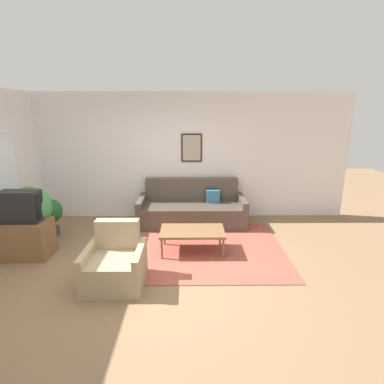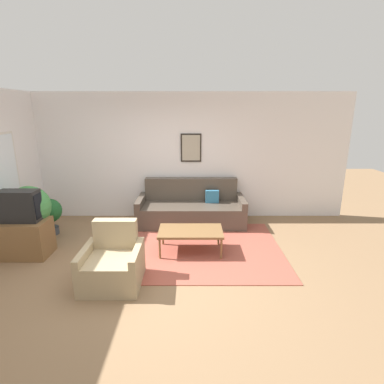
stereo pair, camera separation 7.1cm
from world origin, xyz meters
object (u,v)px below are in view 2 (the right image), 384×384
(couch, at_px, (192,209))
(coffee_table, at_px, (192,232))
(tv, at_px, (21,206))
(potted_plant_tall, at_px, (31,208))
(armchair, at_px, (114,264))

(couch, xyz_separation_m, coffee_table, (-0.01, -1.35, 0.05))
(couch, height_order, coffee_table, couch)
(tv, xyz_separation_m, potted_plant_tall, (0.02, 0.22, -0.12))
(couch, distance_m, tv, 3.15)
(armchair, relative_size, potted_plant_tall, 0.75)
(couch, distance_m, armchair, 2.53)
(couch, bearing_deg, tv, -151.58)
(armchair, bearing_deg, potted_plant_tall, 137.03)
(coffee_table, height_order, tv, tv)
(potted_plant_tall, bearing_deg, coffee_table, -1.98)
(couch, xyz_separation_m, tv, (-2.73, -1.48, 0.55))
(coffee_table, xyz_separation_m, potted_plant_tall, (-2.70, 0.09, 0.38))
(armchair, height_order, potted_plant_tall, potted_plant_tall)
(tv, bearing_deg, coffee_table, 2.72)
(coffee_table, distance_m, tv, 2.77)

